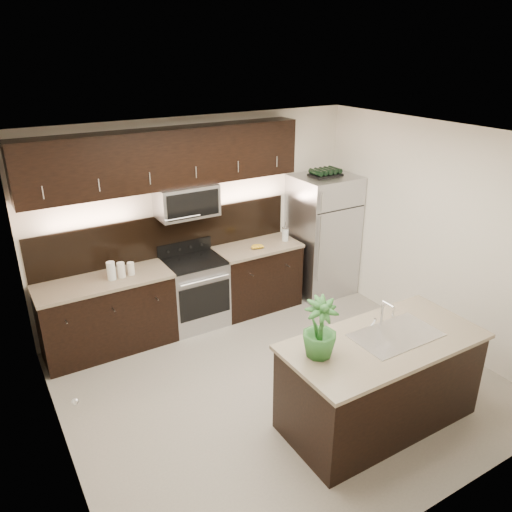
{
  "coord_description": "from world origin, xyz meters",
  "views": [
    {
      "loc": [
        -2.59,
        -3.8,
        3.5
      ],
      "look_at": [
        0.02,
        0.55,
        1.35
      ],
      "focal_mm": 35.0,
      "sensor_mm": 36.0,
      "label": 1
    }
  ],
  "objects": [
    {
      "name": "refrigerator",
      "position": [
        1.8,
        1.63,
        0.9
      ],
      "size": [
        0.86,
        0.78,
        1.79
      ],
      "primitive_type": "cube",
      "color": "#B2B2B7",
      "rests_on": "ground"
    },
    {
      "name": "upper_fixtures",
      "position": [
        -0.43,
        1.84,
        2.14
      ],
      "size": [
        3.49,
        0.4,
        1.66
      ],
      "color": "black",
      "rests_on": "counter_run"
    },
    {
      "name": "plant",
      "position": [
        -0.18,
        -0.86,
        1.22
      ],
      "size": [
        0.36,
        0.36,
        0.56
      ],
      "primitive_type": "imported",
      "rotation": [
        0.0,
        0.0,
        -0.18
      ],
      "color": "#286026",
      "rests_on": "island"
    },
    {
      "name": "room_walls",
      "position": [
        -0.11,
        -0.04,
        1.7
      ],
      "size": [
        4.52,
        4.02,
        2.71
      ],
      "color": "silver",
      "rests_on": "ground"
    },
    {
      "name": "counter_run",
      "position": [
        -0.46,
        1.69,
        0.47
      ],
      "size": [
        3.51,
        0.65,
        0.94
      ],
      "color": "black",
      "rests_on": "ground"
    },
    {
      "name": "french_press",
      "position": [
        1.15,
        1.64,
        1.04
      ],
      "size": [
        0.09,
        0.09,
        0.27
      ],
      "rotation": [
        0.0,
        0.0,
        -0.05
      ],
      "color": "silver",
      "rests_on": "counter_run"
    },
    {
      "name": "ground",
      "position": [
        0.0,
        0.0,
        0.0
      ],
      "size": [
        4.5,
        4.5,
        0.0
      ],
      "primitive_type": "plane",
      "color": "gray",
      "rests_on": "ground"
    },
    {
      "name": "sink_faucet",
      "position": [
        0.66,
        -0.97,
        0.96
      ],
      "size": [
        0.84,
        0.5,
        0.28
      ],
      "color": "silver",
      "rests_on": "island"
    },
    {
      "name": "island",
      "position": [
        0.51,
        -0.98,
        0.47
      ],
      "size": [
        1.96,
        0.96,
        0.94
      ],
      "color": "black",
      "rests_on": "ground"
    },
    {
      "name": "wine_rack",
      "position": [
        1.8,
        1.63,
        1.84
      ],
      "size": [
        0.44,
        0.27,
        0.1
      ],
      "color": "black",
      "rests_on": "refrigerator"
    },
    {
      "name": "canisters",
      "position": [
        -1.23,
        1.64,
        1.04
      ],
      "size": [
        0.33,
        0.1,
        0.22
      ],
      "rotation": [
        0.0,
        0.0,
        0.05
      ],
      "color": "silver",
      "rests_on": "counter_run"
    },
    {
      "name": "bananas",
      "position": [
        0.61,
        1.61,
        0.97
      ],
      "size": [
        0.21,
        0.18,
        0.06
      ],
      "primitive_type": "ellipsoid",
      "rotation": [
        0.0,
        0.0,
        -0.24
      ],
      "color": "gold",
      "rests_on": "counter_run"
    }
  ]
}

